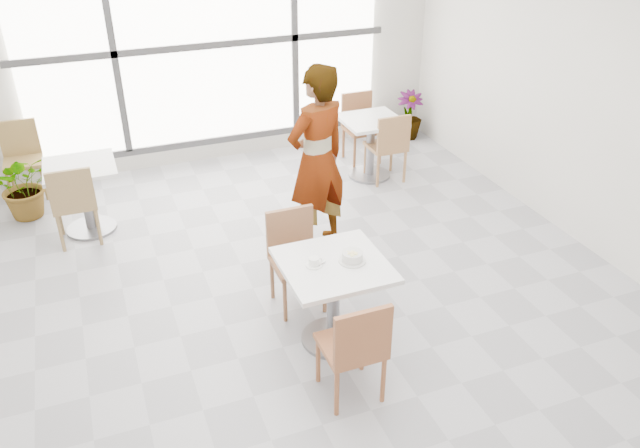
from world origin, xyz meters
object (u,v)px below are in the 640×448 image
object	(u,v)px
bg_chair_right_near	(389,143)
person	(317,160)
plant_left	(25,185)
oatmeal_bowl	(352,257)
bg_chair_left_near	(74,200)
coffee_cup	(314,262)
main_table	(334,287)
chair_far	(294,252)
bg_table_right	(371,139)
chair_near	(356,345)
plant_right	(409,115)
bg_table_left	(84,188)
bg_chair_right_far	(360,122)
bg_chair_left_far	(22,154)

from	to	relation	value
bg_chair_right_near	person	bearing A→B (deg)	38.69
bg_chair_right_near	plant_left	size ratio (longest dim) A/B	1.17
oatmeal_bowl	bg_chair_right_near	size ratio (longest dim) A/B	0.24
bg_chair_left_near	plant_left	bearing A→B (deg)	-59.60
coffee_cup	person	distance (m)	1.55
main_table	bg_chair_right_near	size ratio (longest dim) A/B	0.92
chair_far	coffee_cup	size ratio (longest dim) A/B	5.47
bg_table_right	plant_left	distance (m)	3.96
main_table	oatmeal_bowl	size ratio (longest dim) A/B	3.81
chair_near	plant_right	world-z (taller)	chair_near
oatmeal_bowl	person	xyz separation A→B (m)	(0.28, 1.48, 0.14)
chair_far	bg_table_right	world-z (taller)	chair_far
main_table	bg_table_left	size ratio (longest dim) A/B	1.07
coffee_cup	plant_left	xyz separation A→B (m)	(-2.17, 3.15, -0.41)
main_table	bg_chair_right_near	world-z (taller)	bg_chair_right_near
bg_table_left	plant_left	xyz separation A→B (m)	(-0.60, 0.57, -0.12)
bg_chair_right_far	main_table	bearing A→B (deg)	-117.56
bg_table_left	bg_chair_left_far	world-z (taller)	bg_chair_left_far
bg_chair_left_near	plant_left	distance (m)	0.98
bg_chair_right_far	plant_left	xyz separation A→B (m)	(-4.04, -0.11, -0.13)
chair_near	bg_chair_left_far	world-z (taller)	same
oatmeal_bowl	coffee_cup	world-z (taller)	oatmeal_bowl
bg_chair_left_near	plant_right	size ratio (longest dim) A/B	1.30
bg_table_left	bg_chair_left_near	distance (m)	0.29
person	bg_table_right	bearing A→B (deg)	-152.23
chair_near	bg_chair_right_near	bearing A→B (deg)	-120.27
main_table	bg_chair_right_far	bearing A→B (deg)	62.44
bg_table_right	person	bearing A→B (deg)	-132.80
bg_table_right	plant_right	xyz separation A→B (m)	(1.05, 0.95, -0.15)
bg_table_right	bg_chair_left_near	xyz separation A→B (m)	(-3.44, -0.40, 0.01)
coffee_cup	bg_chair_left_near	world-z (taller)	bg_chair_left_near
oatmeal_bowl	bg_chair_right_far	bearing A→B (deg)	64.60
bg_chair_left_far	plant_left	xyz separation A→B (m)	(0.01, -0.60, -0.13)
coffee_cup	bg_chair_left_far	xyz separation A→B (m)	(-2.18, 3.75, -0.28)
chair_near	bg_chair_right_far	distance (m)	4.35
coffee_cup	plant_right	world-z (taller)	coffee_cup
oatmeal_bowl	chair_near	bearing A→B (deg)	-111.16
main_table	bg_chair_right_far	world-z (taller)	bg_chair_right_far
bg_table_right	bg_chair_left_near	distance (m)	3.47
bg_chair_left_far	bg_table_left	bearing A→B (deg)	-62.44
chair_near	bg_chair_right_near	distance (m)	3.68
chair_near	bg_table_right	size ratio (longest dim) A/B	1.16
plant_right	plant_left	bearing A→B (deg)	-174.06
bg_table_left	plant_right	xyz separation A→B (m)	(4.38, 1.09, -0.15)
coffee_cup	person	world-z (taller)	person
chair_far	bg_chair_left_far	world-z (taller)	same
main_table	plant_left	bearing A→B (deg)	126.16
person	bg_table_right	world-z (taller)	person
bg_chair_left_far	plant_left	bearing A→B (deg)	-88.75
chair_near	bg_chair_left_near	bearing A→B (deg)	-60.14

